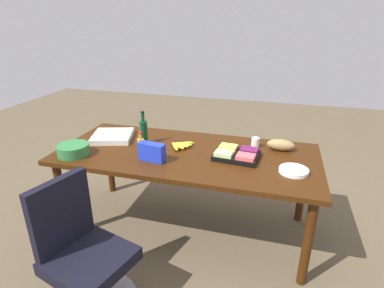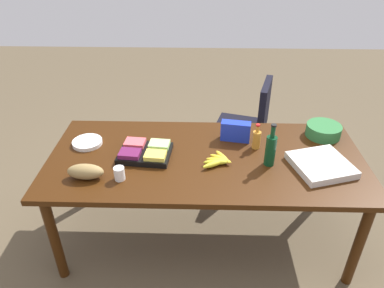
% 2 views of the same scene
% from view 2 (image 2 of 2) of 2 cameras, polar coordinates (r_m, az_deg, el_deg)
% --- Properties ---
extents(ground_plane, '(10.00, 10.00, 0.00)m').
position_cam_2_polar(ground_plane, '(3.09, 1.89, -14.16)').
color(ground_plane, brown).
extents(conference_table, '(2.24, 1.01, 0.79)m').
position_cam_2_polar(conference_table, '(2.62, 2.17, -3.37)').
color(conference_table, '#391C08').
rests_on(conference_table, ground).
extents(office_chair, '(0.60, 0.59, 0.94)m').
position_cam_2_polar(office_chair, '(3.69, 8.25, 1.35)').
color(office_chair, gray).
rests_on(office_chair, ground).
extents(fruit_platter, '(0.38, 0.31, 0.07)m').
position_cam_2_polar(fruit_platter, '(2.59, -7.42, -1.23)').
color(fruit_platter, black).
rests_on(fruit_platter, conference_table).
extents(chip_bag_blue, '(0.23, 0.11, 0.15)m').
position_cam_2_polar(chip_bag_blue, '(2.75, 6.89, 2.02)').
color(chip_bag_blue, '#1C35C1').
rests_on(chip_bag_blue, conference_table).
extents(paper_cup, '(0.07, 0.07, 0.09)m').
position_cam_2_polar(paper_cup, '(2.38, -11.40, -4.59)').
color(paper_cup, white).
rests_on(paper_cup, conference_table).
extents(salad_bowl, '(0.29, 0.29, 0.09)m').
position_cam_2_polar(salad_bowl, '(2.97, 20.04, 2.01)').
color(salad_bowl, '#2D7138').
rests_on(salad_bowl, conference_table).
extents(pizza_box, '(0.45, 0.45, 0.05)m').
position_cam_2_polar(pizza_box, '(2.60, 19.71, -3.12)').
color(pizza_box, silver).
rests_on(pizza_box, conference_table).
extents(banana_bunch, '(0.21, 0.23, 0.04)m').
position_cam_2_polar(banana_bunch, '(2.50, 4.16, -2.60)').
color(banana_bunch, yellow).
rests_on(banana_bunch, conference_table).
extents(dressing_bottle, '(0.07, 0.07, 0.20)m').
position_cam_2_polar(dressing_bottle, '(2.67, 10.15, 0.79)').
color(dressing_bottle, orange).
rests_on(dressing_bottle, conference_table).
extents(bread_loaf, '(0.24, 0.12, 0.10)m').
position_cam_2_polar(bread_loaf, '(2.44, -16.46, -4.20)').
color(bread_loaf, olive).
rests_on(bread_loaf, conference_table).
extents(paper_plate_stack, '(0.24, 0.24, 0.03)m').
position_cam_2_polar(paper_plate_stack, '(2.81, -16.19, 0.24)').
color(paper_plate_stack, white).
rests_on(paper_plate_stack, conference_table).
extents(wine_bottle, '(0.08, 0.08, 0.31)m').
position_cam_2_polar(wine_bottle, '(2.49, 12.30, -0.85)').
color(wine_bottle, '#0C3B1D').
rests_on(wine_bottle, conference_table).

